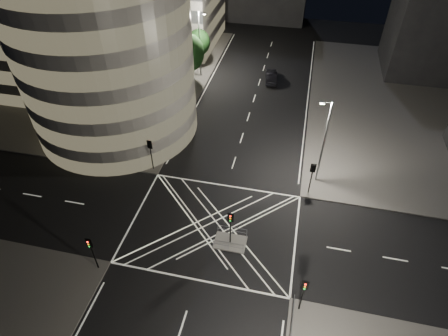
% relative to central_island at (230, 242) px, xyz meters
% --- Properties ---
extents(ground, '(120.00, 120.00, 0.00)m').
position_rel_central_island_xyz_m(ground, '(-2.00, 1.50, -0.07)').
color(ground, black).
rests_on(ground, ground).
extents(sidewalk_far_left, '(42.00, 42.00, 0.15)m').
position_rel_central_island_xyz_m(sidewalk_far_left, '(-31.00, 28.50, 0.00)').
color(sidewalk_far_left, '#55524F').
rests_on(sidewalk_far_left, ground).
extents(central_island, '(3.00, 2.00, 0.15)m').
position_rel_central_island_xyz_m(central_island, '(0.00, 0.00, 0.00)').
color(central_island, slate).
rests_on(central_island, ground).
extents(office_tower_curved, '(30.00, 29.00, 27.20)m').
position_rel_central_island_xyz_m(office_tower_curved, '(-22.74, 20.24, 12.58)').
color(office_tower_curved, gray).
rests_on(office_tower_curved, sidewalk_far_left).
extents(building_right_far, '(14.00, 12.00, 15.00)m').
position_rel_central_island_xyz_m(building_right_far, '(24.00, 41.50, 7.58)').
color(building_right_far, black).
rests_on(building_right_far, sidewalk_far_right).
extents(tree_a, '(4.97, 4.97, 7.73)m').
position_rel_central_island_xyz_m(tree_a, '(-12.50, 10.50, 4.94)').
color(tree_a, black).
rests_on(tree_a, sidewalk_far_left).
extents(tree_b, '(4.86, 4.86, 7.36)m').
position_rel_central_island_xyz_m(tree_b, '(-12.50, 16.50, 4.64)').
color(tree_b, black).
rests_on(tree_b, sidewalk_far_left).
extents(tree_c, '(4.81, 4.81, 7.51)m').
position_rel_central_island_xyz_m(tree_c, '(-12.50, 22.50, 4.81)').
color(tree_c, black).
rests_on(tree_c, sidewalk_far_left).
extents(tree_d, '(4.89, 4.89, 7.79)m').
position_rel_central_island_xyz_m(tree_d, '(-12.50, 28.50, 5.04)').
color(tree_d, black).
rests_on(tree_d, sidewalk_far_left).
extents(tree_e, '(3.61, 3.61, 6.20)m').
position_rel_central_island_xyz_m(tree_e, '(-12.50, 34.50, 4.18)').
color(tree_e, black).
rests_on(tree_e, sidewalk_far_left).
extents(traffic_signal_fl, '(0.55, 0.22, 4.00)m').
position_rel_central_island_xyz_m(traffic_signal_fl, '(-10.80, 8.30, 2.84)').
color(traffic_signal_fl, black).
rests_on(traffic_signal_fl, sidewalk_far_left).
extents(traffic_signal_nl, '(0.55, 0.22, 4.00)m').
position_rel_central_island_xyz_m(traffic_signal_nl, '(-10.80, -5.30, 2.84)').
color(traffic_signal_nl, black).
rests_on(traffic_signal_nl, sidewalk_near_left).
extents(traffic_signal_fr, '(0.55, 0.22, 4.00)m').
position_rel_central_island_xyz_m(traffic_signal_fr, '(6.80, 8.30, 2.84)').
color(traffic_signal_fr, black).
rests_on(traffic_signal_fr, sidewalk_far_right).
extents(traffic_signal_nr, '(0.55, 0.22, 4.00)m').
position_rel_central_island_xyz_m(traffic_signal_nr, '(6.80, -5.30, 2.84)').
color(traffic_signal_nr, black).
rests_on(traffic_signal_nr, sidewalk_near_right).
extents(traffic_signal_island, '(0.55, 0.22, 4.00)m').
position_rel_central_island_xyz_m(traffic_signal_island, '(0.00, 0.00, 2.84)').
color(traffic_signal_island, black).
rests_on(traffic_signal_island, central_island).
extents(street_lamp_left_near, '(1.25, 0.25, 10.00)m').
position_rel_central_island_xyz_m(street_lamp_left_near, '(-11.44, 13.50, 5.47)').
color(street_lamp_left_near, slate).
rests_on(street_lamp_left_near, sidewalk_far_left).
extents(street_lamp_left_far, '(1.25, 0.25, 10.00)m').
position_rel_central_island_xyz_m(street_lamp_left_far, '(-11.44, 31.50, 5.47)').
color(street_lamp_left_far, slate).
rests_on(street_lamp_left_far, sidewalk_far_left).
extents(street_lamp_right_far, '(1.25, 0.25, 10.00)m').
position_rel_central_island_xyz_m(street_lamp_right_far, '(7.44, 10.50, 5.47)').
color(street_lamp_right_far, slate).
rests_on(street_lamp_right_far, sidewalk_far_right).
extents(railing_island_south, '(2.80, 0.06, 1.10)m').
position_rel_central_island_xyz_m(railing_island_south, '(0.00, -0.90, 0.62)').
color(railing_island_south, slate).
rests_on(railing_island_south, central_island).
extents(railing_island_north, '(2.80, 0.06, 1.10)m').
position_rel_central_island_xyz_m(railing_island_north, '(0.00, 0.90, 0.62)').
color(railing_island_north, slate).
rests_on(railing_island_north, central_island).
extents(sedan, '(2.29, 4.97, 1.58)m').
position_rel_central_island_xyz_m(sedan, '(-0.33, 32.35, 0.72)').
color(sedan, black).
rests_on(sedan, ground).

